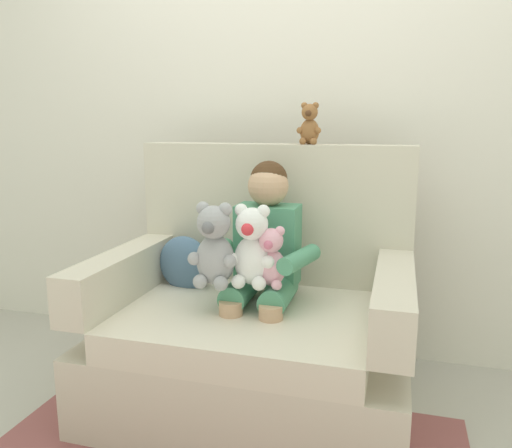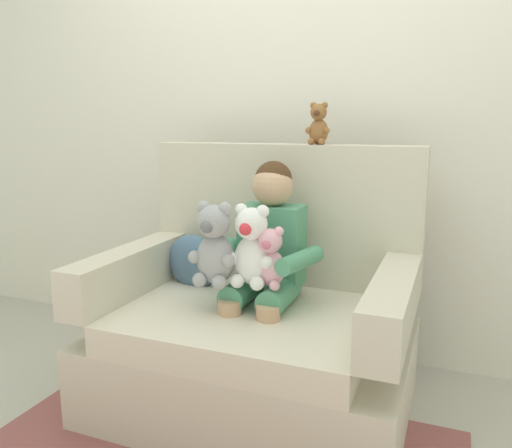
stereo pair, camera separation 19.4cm
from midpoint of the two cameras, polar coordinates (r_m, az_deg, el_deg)
ground_plane at (r=2.30m, az=-3.01°, el=-19.93°), size 8.00×8.00×0.00m
back_wall at (r=2.65m, az=1.80°, el=13.68°), size 6.00×0.10×2.60m
armchair at (r=2.19m, az=-2.64°, el=-11.64°), size 1.26×0.89×1.10m
seated_child at (r=2.09m, az=-1.78°, el=-3.15°), size 0.45×0.39×0.82m
plush_white at (r=1.95m, az=-3.31°, el=-2.78°), size 0.19×0.16×0.32m
plush_pink at (r=1.94m, az=-1.15°, el=-3.96°), size 0.14×0.12×0.24m
plush_grey at (r=1.96m, az=-7.57°, el=-2.66°), size 0.20×0.16×0.33m
plush_brown_on_backrest at (r=2.28m, az=3.58°, el=11.08°), size 0.11×0.09×0.18m
throw_pillow at (r=2.35m, az=-10.39°, el=-4.50°), size 0.27×0.15×0.26m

